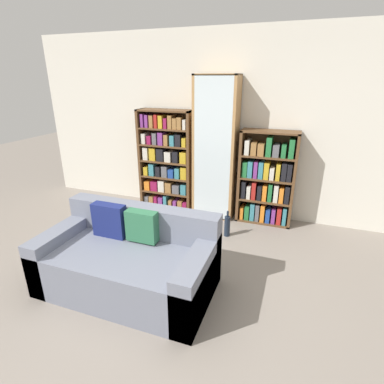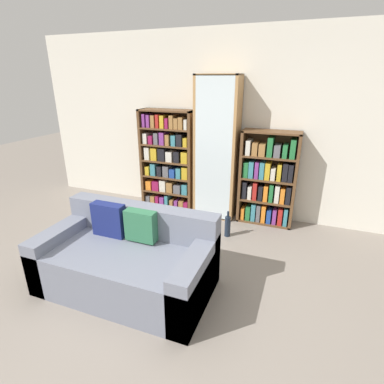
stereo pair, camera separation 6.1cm
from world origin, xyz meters
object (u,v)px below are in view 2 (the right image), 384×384
couch (128,261)px  bookshelf_right (268,181)px  bookshelf_left (168,161)px  wine_bottle (228,226)px  display_cabinet (217,150)px

couch → bookshelf_right: bearing=61.4°
bookshelf_left → wine_bottle: 1.48m
couch → wine_bottle: size_ratio=4.66×
wine_bottle → bookshelf_left: bearing=151.3°
display_cabinet → wine_bottle: bearing=-59.8°
couch → bookshelf_right: bookshelf_right is taller
couch → wine_bottle: couch is taller
couch → display_cabinet: size_ratio=0.82×
bookshelf_left → display_cabinet: (0.81, -0.02, 0.26)m
wine_bottle → couch: bearing=-116.6°
display_cabinet → bookshelf_right: 0.87m
couch → display_cabinet: 2.17m
bookshelf_left → wine_bottle: (1.17, -0.64, -0.63)m
bookshelf_left → bookshelf_right: 1.59m
couch → bookshelf_left: bookshelf_left is taller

